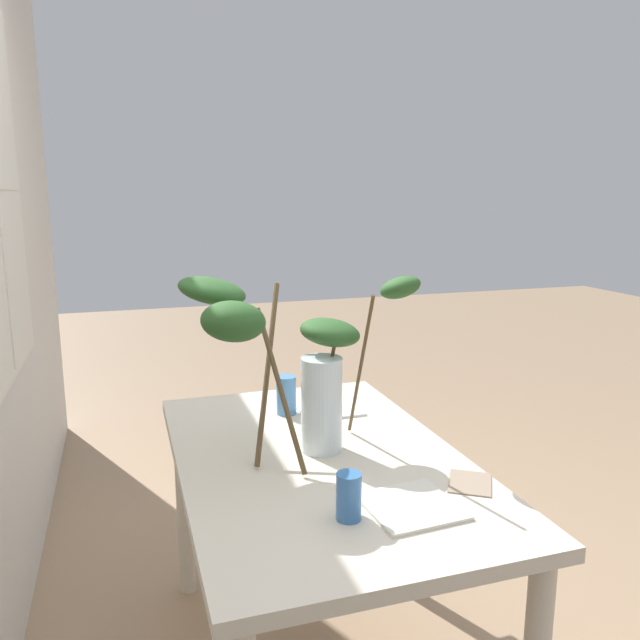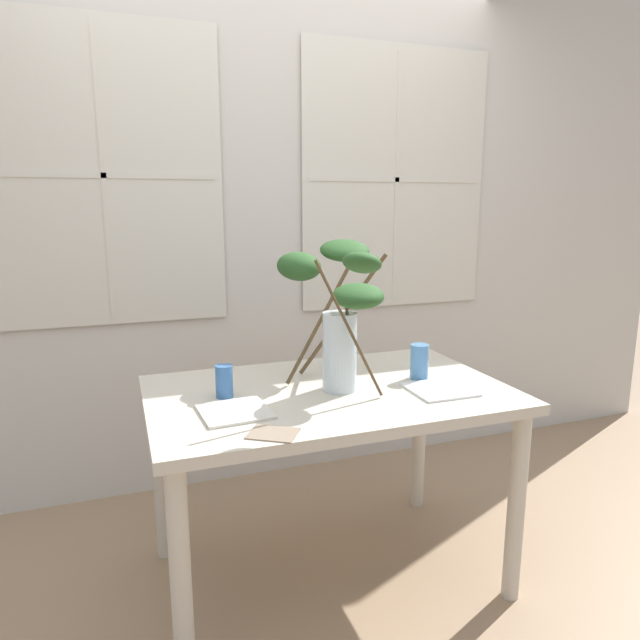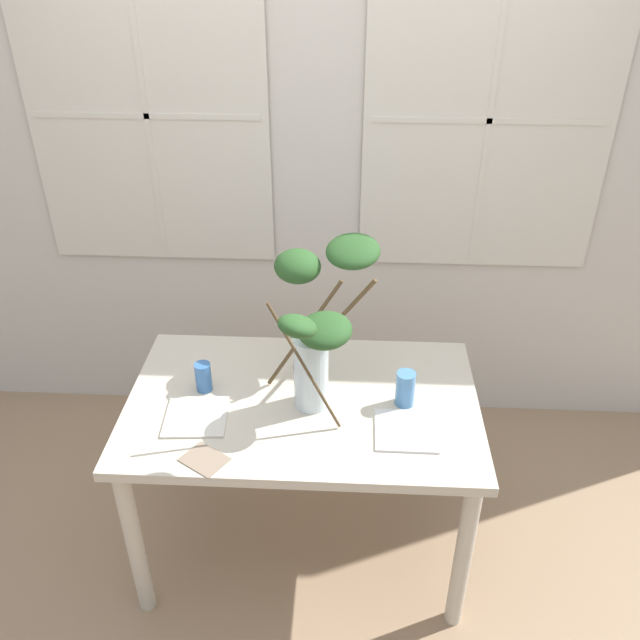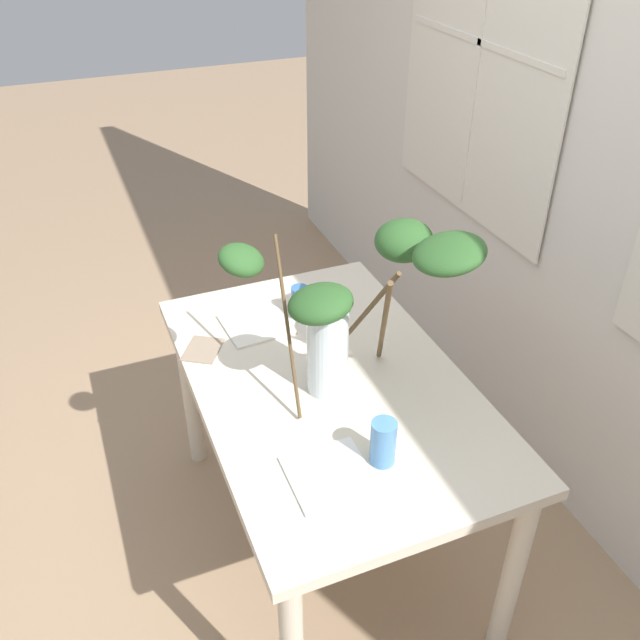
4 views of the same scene
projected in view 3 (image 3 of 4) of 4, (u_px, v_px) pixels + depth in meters
ground at (305, 538)px, 2.88m from camera, size 14.00×14.00×0.00m
back_wall_with_windows at (317, 152)px, 2.98m from camera, size 5.21×0.14×2.77m
dining_table at (303, 421)px, 2.53m from camera, size 1.31×0.82×0.77m
vase_with_branches at (318, 317)px, 2.36m from camera, size 0.45×0.75×0.55m
drinking_glass_blue_left at (203, 377)px, 2.49m from camera, size 0.06×0.06×0.12m
drinking_glass_blue_right at (405, 388)px, 2.42m from camera, size 0.07×0.07×0.14m
plate_square_left at (196, 417)px, 2.38m from camera, size 0.24×0.24×0.01m
plate_square_right at (406, 430)px, 2.32m from camera, size 0.22×0.22×0.01m
napkin_folded at (204, 459)px, 2.20m from camera, size 0.18×0.17×0.00m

